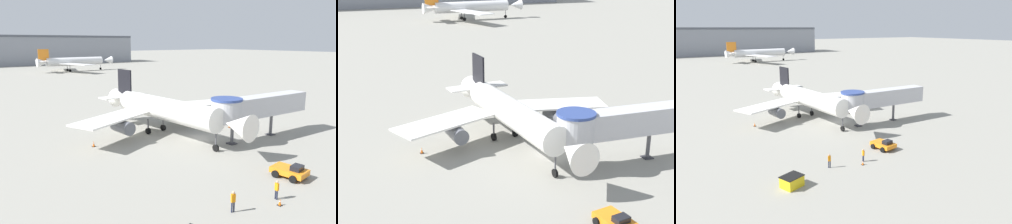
% 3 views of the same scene
% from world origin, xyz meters
% --- Properties ---
extents(ground_plane, '(800.00, 800.00, 0.00)m').
position_xyz_m(ground_plane, '(0.00, 0.00, 0.00)').
color(ground_plane, gray).
extents(main_airplane, '(27.81, 27.80, 8.96)m').
position_xyz_m(main_airplane, '(-3.06, 4.73, 3.81)').
color(main_airplane, white).
rests_on(main_airplane, ground_plane).
extents(jet_bridge, '(17.25, 4.10, 6.34)m').
position_xyz_m(jet_bridge, '(5.96, -4.45, 4.66)').
color(jet_bridge, '#B7B7BC').
rests_on(jet_bridge, ground_plane).
extents(pushback_tug_orange, '(2.89, 3.64, 1.45)m').
position_xyz_m(pushback_tug_orange, '(-1.44, -15.53, 0.67)').
color(pushback_tug_orange, orange).
rests_on(pushback_tug_orange, ground_plane).
extents(traffic_cone_apron_front, '(0.35, 0.35, 0.59)m').
position_xyz_m(traffic_cone_apron_front, '(-7.28, -18.58, 0.28)').
color(traffic_cone_apron_front, black).
rests_on(traffic_cone_apron_front, ground_plane).
extents(traffic_cone_starboard_wing, '(0.39, 0.39, 0.65)m').
position_xyz_m(traffic_cone_starboard_wing, '(7.84, 1.84, 0.31)').
color(traffic_cone_starboard_wing, black).
rests_on(traffic_cone_starboard_wing, ground_plane).
extents(traffic_cone_port_wing, '(0.43, 0.43, 0.71)m').
position_xyz_m(traffic_cone_port_wing, '(-13.69, 5.36, 0.34)').
color(traffic_cone_port_wing, black).
rests_on(traffic_cone_port_wing, ground_plane).
extents(ground_crew_marshaller, '(0.40, 0.31, 1.83)m').
position_xyz_m(ground_crew_marshaller, '(-11.32, -17.05, 1.06)').
color(ground_crew_marshaller, '#1E2338').
rests_on(ground_crew_marshaller, ground_plane).
extents(ground_crew_wing_walker, '(0.23, 0.35, 1.75)m').
position_xyz_m(ground_crew_wing_walker, '(-6.61, -17.71, 1.01)').
color(ground_crew_wing_walker, '#1E2338').
rests_on(ground_crew_wing_walker, ground_plane).
extents(background_jet_orange_tail, '(35.89, 37.67, 10.20)m').
position_xyz_m(background_jet_orange_tail, '(23.23, 115.23, 4.48)').
color(background_jet_orange_tail, white).
rests_on(background_jet_orange_tail, ground_plane).
extents(terminal_building, '(137.18, 23.85, 17.04)m').
position_xyz_m(terminal_building, '(11.75, 175.00, 8.53)').
color(terminal_building, gray).
rests_on(terminal_building, ground_plane).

